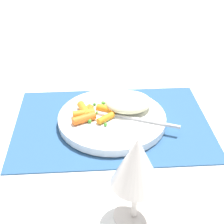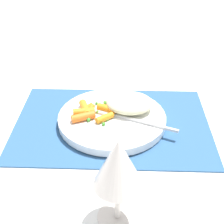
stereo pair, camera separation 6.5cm
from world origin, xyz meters
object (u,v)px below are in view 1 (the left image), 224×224
object	(u,v)px
rice_mound	(128,102)
carrot_portion	(91,113)
plate	(112,119)
wine_glass	(137,164)
fork	(125,117)

from	to	relation	value
rice_mound	carrot_portion	xyz separation A→B (m)	(0.09, 0.03, -0.01)
plate	carrot_portion	distance (m)	0.05
plate	rice_mound	world-z (taller)	rice_mound
carrot_portion	wine_glass	bearing A→B (deg)	104.15
wine_glass	carrot_portion	bearing A→B (deg)	-75.85
wine_glass	plate	bearing A→B (deg)	-86.01
plate	rice_mound	size ratio (longest dim) A/B	2.27
plate	wine_glass	xyz separation A→B (m)	(-0.02, 0.27, 0.10)
wine_glass	rice_mound	bearing A→B (deg)	-94.16
carrot_portion	rice_mound	bearing A→B (deg)	-163.45
plate	wine_glass	size ratio (longest dim) A/B	1.51
carrot_portion	plate	bearing A→B (deg)	178.02
rice_mound	fork	world-z (taller)	rice_mound
fork	plate	bearing A→B (deg)	-22.35
carrot_portion	wine_glass	size ratio (longest dim) A/B	0.64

